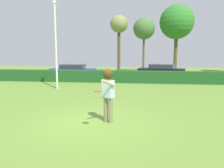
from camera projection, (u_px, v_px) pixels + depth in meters
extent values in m
plane|color=olive|center=(92.00, 122.00, 7.49)|extent=(60.00, 60.00, 0.00)
cylinder|color=#7C7655|center=(110.00, 110.00, 7.40)|extent=(0.14, 0.14, 0.84)
cylinder|color=#7C7655|center=(106.00, 109.00, 7.52)|extent=(0.14, 0.14, 0.84)
cube|color=silver|center=(108.00, 89.00, 7.37)|extent=(0.44, 0.38, 0.58)
cylinder|color=tan|center=(108.00, 83.00, 6.97)|extent=(0.38, 0.58, 0.30)
cylinder|color=tan|center=(103.00, 89.00, 7.51)|extent=(0.09, 0.09, 0.62)
sphere|color=tan|center=(108.00, 75.00, 7.30)|extent=(0.22, 0.22, 0.22)
sphere|color=#46310F|center=(108.00, 74.00, 7.30)|extent=(0.34, 0.34, 0.34)
cylinder|color=red|center=(98.00, 91.00, 6.47)|extent=(0.23, 0.23, 0.04)
cylinder|color=silver|center=(56.00, 47.00, 14.15)|extent=(0.12, 0.12, 5.27)
sphere|color=#F2EFCC|center=(54.00, 2.00, 13.77)|extent=(0.24, 0.24, 0.24)
cube|color=#1C4E1F|center=(121.00, 77.00, 17.57)|extent=(25.11, 0.90, 0.91)
cube|color=#263FA5|center=(73.00, 71.00, 21.02)|extent=(4.29, 1.94, 0.55)
cube|color=#2D333D|center=(73.00, 66.00, 20.95)|extent=(2.29, 1.69, 0.40)
cylinder|color=black|center=(90.00, 74.00, 21.79)|extent=(0.60, 0.13, 0.60)
cylinder|color=black|center=(87.00, 75.00, 20.11)|extent=(0.60, 0.13, 0.60)
cylinder|color=black|center=(60.00, 73.00, 22.00)|extent=(0.60, 0.13, 0.60)
cylinder|color=black|center=(55.00, 75.00, 20.32)|extent=(0.60, 0.13, 0.60)
cube|color=black|center=(162.00, 71.00, 21.15)|extent=(4.48, 2.60, 0.55)
cube|color=#2D333D|center=(162.00, 66.00, 21.08)|extent=(2.50, 2.02, 0.40)
cylinder|color=black|center=(178.00, 74.00, 21.46)|extent=(0.61, 0.23, 0.60)
cylinder|color=black|center=(177.00, 76.00, 19.89)|extent=(0.61, 0.23, 0.60)
cylinder|color=black|center=(148.00, 73.00, 22.48)|extent=(0.61, 0.23, 0.60)
cylinder|color=black|center=(144.00, 75.00, 20.90)|extent=(0.61, 0.23, 0.60)
cylinder|color=brown|center=(176.00, 53.00, 26.39)|extent=(0.40, 0.40, 4.65)
sphere|color=#2E7728|center=(177.00, 22.00, 25.91)|extent=(3.93, 3.93, 3.93)
cylinder|color=#4F3F26|center=(119.00, 53.00, 25.94)|extent=(0.34, 0.34, 4.56)
sphere|color=olive|center=(119.00, 24.00, 25.48)|extent=(2.01, 2.01, 2.01)
cylinder|color=brown|center=(144.00, 54.00, 26.50)|extent=(0.24, 0.24, 4.35)
sphere|color=#447137|center=(144.00, 29.00, 26.10)|extent=(2.51, 2.51, 2.51)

